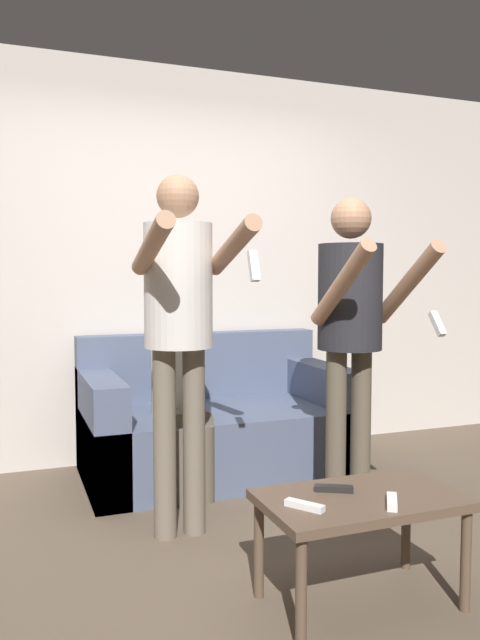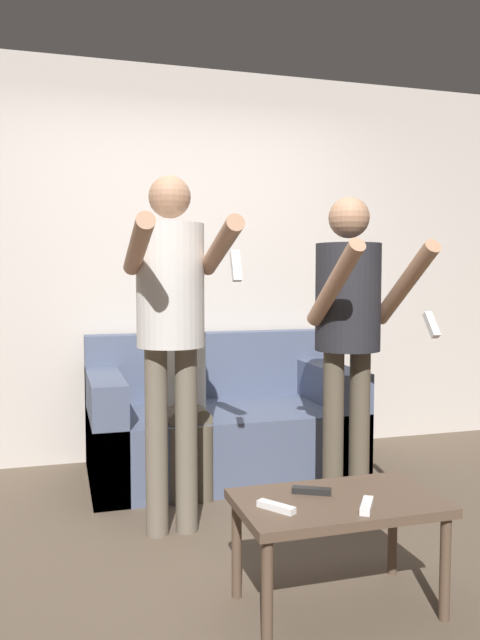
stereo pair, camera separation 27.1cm
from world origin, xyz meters
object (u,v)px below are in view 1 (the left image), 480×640
(person_seated, at_px, (180,383))
(remote_far, at_px, (334,489))
(remote_near, at_px, (392,502))
(remote_mid, at_px, (304,506))
(coffee_table, at_px, (361,509))
(person_standing_left, at_px, (180,311))
(person_standing_right, at_px, (352,316))
(couch, at_px, (215,427))

(person_seated, xyz_separation_m, remote_far, (0.23, -1.44, -0.19))
(remote_near, xyz_separation_m, remote_mid, (-0.32, 0.08, 0.00))
(remote_near, relative_size, remote_mid, 1.01)
(coffee_table, bearing_deg, remote_near, -67.13)
(coffee_table, relative_size, remote_mid, 5.38)
(person_standing_left, distance_m, remote_near, 1.30)
(person_standing_right, bearing_deg, person_seated, 139.04)
(person_standing_right, distance_m, coffee_table, 1.19)
(person_standing_right, height_order, person_seated, person_standing_right)
(couch, bearing_deg, person_standing_right, -61.97)
(person_standing_right, relative_size, remote_mid, 11.73)
(couch, height_order, person_seated, person_seated)
(remote_far, bearing_deg, couch, 87.71)
(person_standing_left, xyz_separation_m, person_seated, (0.18, 0.66, -0.47))
(coffee_table, xyz_separation_m, remote_near, (0.05, -0.13, 0.07))
(person_standing_right, bearing_deg, remote_mid, -128.78)
(person_standing_left, distance_m, remote_mid, 1.14)
(remote_near, bearing_deg, couch, 91.94)
(couch, relative_size, coffee_table, 2.16)
(person_seated, bearing_deg, remote_near, -77.82)
(couch, relative_size, remote_mid, 11.62)
(person_standing_left, bearing_deg, person_seated, 74.86)
(coffee_table, xyz_separation_m, remote_far, (-0.08, 0.07, 0.07))
(remote_near, height_order, remote_far, same)
(remote_mid, bearing_deg, person_standing_left, 103.43)
(coffee_table, bearing_deg, remote_far, 135.73)
(remote_near, bearing_deg, person_standing_right, 67.47)
(person_standing_right, xyz_separation_m, person_seated, (-0.76, 0.66, -0.42))
(person_standing_left, height_order, remote_near, person_standing_left)
(couch, distance_m, coffee_table, 1.74)
(remote_far, bearing_deg, coffee_table, -44.27)
(remote_mid, bearing_deg, remote_near, -14.04)
(person_seated, bearing_deg, remote_mid, -88.65)
(remote_mid, bearing_deg, person_standing_right, 51.22)
(remote_far, bearing_deg, person_seated, 98.86)
(person_seated, relative_size, remote_far, 7.73)
(person_seated, xyz_separation_m, remote_mid, (0.04, -1.57, -0.19))
(remote_mid, bearing_deg, couch, 81.89)
(person_standing_left, relative_size, remote_near, 12.04)
(person_standing_right, height_order, remote_near, person_standing_right)
(remote_mid, bearing_deg, person_seated, 91.35)
(person_standing_left, xyz_separation_m, remote_mid, (0.22, -0.90, -0.66))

